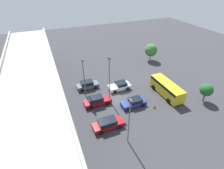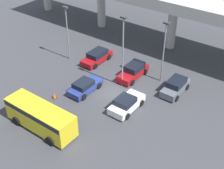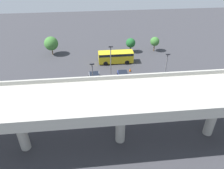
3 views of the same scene
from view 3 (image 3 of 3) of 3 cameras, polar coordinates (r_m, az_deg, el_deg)
name	(u,v)px [view 3 (image 3 of 3)]	position (r m, az deg, el deg)	size (l,w,h in m)	color
ground_plane	(110,85)	(40.97, -0.52, -0.10)	(105.73, 105.73, 0.00)	#38383D
highway_overpass	(121,102)	(26.09, 2.39, -4.53)	(50.60, 7.91, 7.95)	#ADAAA0
parked_car_0	(146,93)	(37.96, 8.90, -2.22)	(2.07, 4.69, 1.53)	maroon
parked_car_1	(123,76)	(42.35, 2.95, 2.14)	(2.08, 4.39, 1.41)	navy
parked_car_2	(112,94)	(37.13, 0.08, -2.59)	(2.04, 4.77, 1.65)	maroon
parked_car_3	(94,78)	(41.77, -4.65, 1.65)	(2.21, 4.41, 1.53)	silver
parked_car_4	(79,97)	(36.95, -8.58, -3.24)	(2.02, 4.31, 1.61)	#515660
shuttle_bus	(116,56)	(48.13, 1.00, 7.38)	(7.55, 2.64, 2.56)	gold
lamp_post_near_aisle	(93,81)	(33.94, -5.01, 0.95)	(0.70, 0.35, 7.53)	slate
lamp_post_mid_lot	(166,69)	(38.33, 13.81, 3.85)	(0.70, 0.35, 7.28)	slate
lamp_post_by_overpass	(111,66)	(36.91, -0.33, 4.91)	(0.70, 0.35, 8.60)	slate
tree_front_left	(155,42)	(54.41, 11.11, 10.96)	(2.17, 2.17, 3.56)	brown
tree_front_centre	(131,43)	(53.04, 4.89, 10.76)	(2.25, 2.25, 3.50)	brown
tree_front_right	(51,44)	(53.34, -15.61, 10.28)	(3.20, 3.20, 4.39)	brown
traffic_cone	(130,70)	(45.39, 4.76, 3.84)	(0.44, 0.44, 0.70)	black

